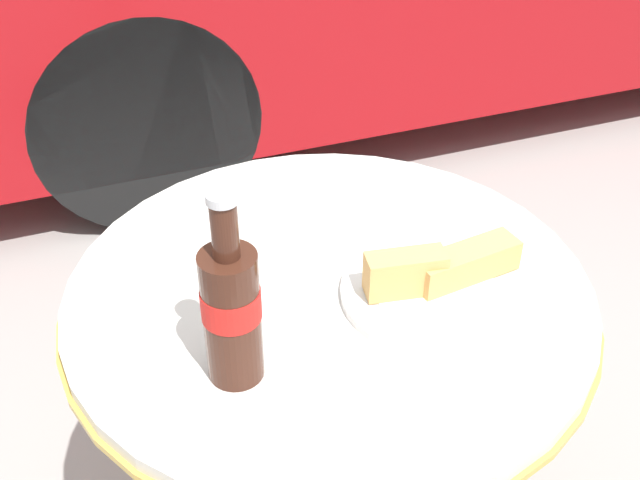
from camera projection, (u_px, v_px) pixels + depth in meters
bistro_table at (328, 382)px, 1.15m from camera, size 0.70×0.70×0.69m
cola_bottle_left at (231, 309)px, 0.86m from camera, size 0.07×0.07×0.24m
lunch_plate_near at (437, 283)px, 1.02m from camera, size 0.25×0.25×0.07m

